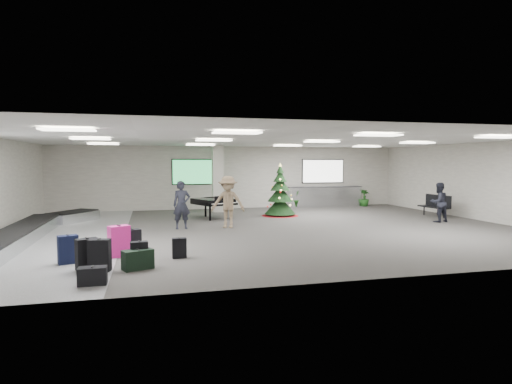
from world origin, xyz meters
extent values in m
plane|color=#393634|center=(0.00, 0.00, 0.00)|extent=(18.00, 18.00, 0.00)
cube|color=#A49E95|center=(0.00, 7.00, 1.60)|extent=(18.00, 0.02, 3.20)
cube|color=#A49E95|center=(0.00, -7.00, 1.60)|extent=(18.00, 0.02, 3.20)
cube|color=#A49E95|center=(9.00, 0.00, 1.60)|extent=(0.02, 14.00, 3.20)
cube|color=silver|center=(0.00, 0.00, 3.20)|extent=(18.00, 14.00, 0.02)
cube|color=slate|center=(-7.00, 0.00, 0.00)|extent=(4.00, 14.00, 0.01)
cube|color=#BAB7AA|center=(-1.00, 5.60, 1.60)|extent=(0.50, 0.50, 3.20)
cube|color=green|center=(-2.00, 6.95, 1.90)|extent=(2.20, 0.08, 1.30)
cube|color=white|center=(5.00, 6.95, 1.90)|extent=(2.40, 0.08, 1.30)
cube|color=white|center=(-6.00, -4.00, 3.14)|extent=(1.20, 0.60, 0.04)
cube|color=white|center=(-6.00, 0.00, 3.14)|extent=(1.20, 0.60, 0.04)
cube|color=white|center=(-6.00, 4.00, 3.14)|extent=(1.20, 0.60, 0.04)
cube|color=white|center=(-2.00, -4.00, 3.14)|extent=(1.20, 0.60, 0.04)
cube|color=white|center=(-2.00, 0.00, 3.14)|extent=(1.20, 0.60, 0.04)
cube|color=white|center=(-2.00, 4.00, 3.14)|extent=(1.20, 0.60, 0.04)
cube|color=white|center=(2.00, -4.00, 3.14)|extent=(1.20, 0.60, 0.04)
cube|color=white|center=(2.00, 0.00, 3.14)|extent=(1.20, 0.60, 0.04)
cube|color=white|center=(2.00, 4.00, 3.14)|extent=(1.20, 0.60, 0.04)
cube|color=white|center=(6.00, -4.00, 3.14)|extent=(1.20, 0.60, 0.04)
cube|color=white|center=(6.00, 0.00, 3.14)|extent=(1.20, 0.60, 0.04)
cube|color=white|center=(6.00, 4.00, 3.14)|extent=(1.20, 0.60, 0.04)
cube|color=silver|center=(-8.00, -1.00, 0.19)|extent=(1.00, 8.00, 0.38)
cube|color=black|center=(-8.00, -1.00, 0.40)|extent=(0.95, 7.90, 0.05)
cube|color=silver|center=(-7.20, 3.60, 0.19)|extent=(1.97, 2.21, 0.38)
cube|color=black|center=(-7.20, 3.60, 0.40)|extent=(1.87, 2.10, 0.05)
cube|color=silver|center=(5.00, 6.65, 0.53)|extent=(4.00, 0.60, 1.05)
cube|color=#2D2C2F|center=(5.00, 6.65, 1.06)|extent=(4.05, 0.65, 0.04)
cube|color=black|center=(-5.27, -4.97, 0.36)|extent=(0.50, 0.34, 0.71)
cube|color=black|center=(-5.27, -4.97, 0.72)|extent=(0.06, 0.16, 0.02)
cube|color=black|center=(-4.43, -4.80, 0.30)|extent=(0.40, 0.25, 0.59)
cube|color=black|center=(-4.43, -4.80, 0.60)|extent=(0.04, 0.12, 0.02)
cube|color=#EF1F93|center=(-4.95, -3.55, 0.39)|extent=(0.58, 0.48, 0.79)
cube|color=black|center=(-4.95, -3.55, 0.80)|extent=(0.10, 0.17, 0.02)
cube|color=black|center=(-4.64, -3.22, 0.32)|extent=(0.48, 0.36, 0.63)
cube|color=black|center=(-4.64, -3.22, 0.64)|extent=(0.08, 0.14, 0.02)
cube|color=black|center=(-6.07, -4.04, 0.34)|extent=(0.50, 0.39, 0.67)
cube|color=black|center=(-6.07, -4.04, 0.68)|extent=(0.08, 0.15, 0.02)
cube|color=black|center=(-5.55, -4.75, 0.35)|extent=(0.53, 0.43, 0.70)
cube|color=black|center=(-5.55, -4.75, 0.71)|extent=(0.09, 0.15, 0.02)
cube|color=black|center=(-4.46, -4.97, 0.22)|extent=(0.73, 0.55, 0.44)
cube|color=black|center=(-4.46, -4.97, 0.45)|extent=(0.11, 0.19, 0.02)
cube|color=black|center=(-3.49, -4.07, 0.25)|extent=(0.35, 0.19, 0.50)
cube|color=black|center=(-3.49, -4.07, 0.51)|extent=(0.03, 0.11, 0.02)
cube|color=black|center=(-5.29, -6.03, 0.18)|extent=(0.54, 0.30, 0.35)
cube|color=black|center=(-5.29, -6.03, 0.36)|extent=(0.03, 0.18, 0.02)
cone|color=maroon|center=(1.45, 3.38, 0.05)|extent=(1.65, 1.65, 0.10)
cylinder|color=#3F2819|center=(1.45, 3.38, 0.22)|extent=(0.10, 0.10, 0.44)
cone|color=black|center=(1.45, 3.38, 0.48)|extent=(1.39, 1.39, 0.78)
cone|color=black|center=(1.45, 3.38, 1.00)|extent=(1.13, 1.13, 0.70)
cone|color=black|center=(1.45, 3.38, 1.44)|extent=(0.87, 0.87, 0.61)
cone|color=black|center=(1.45, 3.38, 1.78)|extent=(0.61, 0.61, 0.52)
cone|color=black|center=(1.45, 3.38, 2.09)|extent=(0.35, 0.35, 0.39)
cone|color=#FFE566|center=(1.45, 3.38, 2.28)|extent=(0.14, 0.14, 0.16)
cube|color=black|center=(-1.56, 3.34, 0.72)|extent=(1.86, 1.95, 0.24)
cube|color=black|center=(-1.23, 2.58, 0.65)|extent=(1.26, 0.75, 0.09)
cube|color=white|center=(-1.22, 2.56, 0.70)|extent=(1.09, 0.57, 0.02)
cube|color=black|center=(-1.31, 2.78, 0.89)|extent=(0.57, 0.27, 0.19)
cylinder|color=black|center=(-1.79, 2.57, 0.30)|extent=(0.09, 0.09, 0.59)
cylinder|color=black|center=(-0.84, 2.99, 0.30)|extent=(0.09, 0.09, 0.59)
cylinder|color=black|center=(-1.81, 3.90, 0.30)|extent=(0.09, 0.09, 0.59)
cube|color=black|center=(7.96, 1.51, 0.42)|extent=(0.65, 1.55, 0.06)
cylinder|color=black|center=(7.96, 0.91, 0.20)|extent=(0.06, 0.06, 0.40)
cylinder|color=black|center=(7.96, 2.11, 0.20)|extent=(0.06, 0.06, 0.40)
cube|color=black|center=(8.19, 1.51, 0.70)|extent=(0.20, 1.50, 0.50)
imported|color=black|center=(-3.07, 0.67, 0.86)|extent=(0.67, 0.48, 1.73)
imported|color=#7F684E|center=(-1.42, 0.54, 0.94)|extent=(1.39, 1.08, 1.89)
imported|color=black|center=(6.98, -0.09, 0.79)|extent=(0.83, 0.68, 1.58)
imported|color=#143E14|center=(3.32, 6.50, 0.46)|extent=(0.60, 0.53, 0.92)
imported|color=#143E14|center=(7.15, 6.26, 0.46)|extent=(0.72, 0.72, 0.91)
camera|label=1|loc=(-4.18, -14.75, 2.39)|focal=30.00mm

